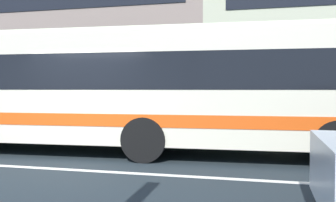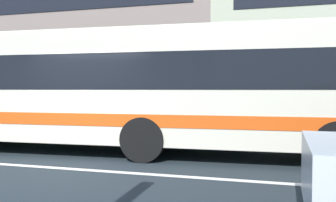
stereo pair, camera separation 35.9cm
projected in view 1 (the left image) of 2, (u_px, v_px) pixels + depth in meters
ground_plane at (64, 169)px, 7.07m from camera, size 160.00×160.00×0.00m
lane_centre_line at (64, 169)px, 7.07m from camera, size 60.00×0.16×0.01m
hedge_row_far at (52, 121)px, 13.33m from camera, size 14.88×1.10×0.83m
apartment_block_left at (65, 25)px, 23.65m from camera, size 20.06×10.63×11.81m
transit_bus at (128, 87)px, 8.98m from camera, size 11.50×3.07×3.03m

